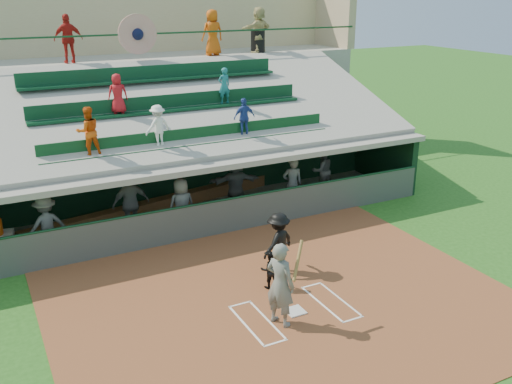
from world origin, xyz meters
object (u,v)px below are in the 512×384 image
catcher (270,270)px  trash_bin (258,41)px  home_plate (295,311)px  batter_at_plate (280,284)px

catcher → trash_bin: bearing=-98.9°
home_plate → trash_bin: bearing=66.5°
batter_at_plate → trash_bin: (6.08, 12.96, 4.03)m
catcher → batter_at_plate: bearing=86.6°
trash_bin → home_plate: bearing=-113.5°
home_plate → catcher: catcher is taller
home_plate → trash_bin: (5.53, 12.71, 5.03)m
batter_at_plate → trash_bin: bearing=64.9°
home_plate → catcher: size_ratio=0.43×
trash_bin → catcher: bearing=-115.8°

